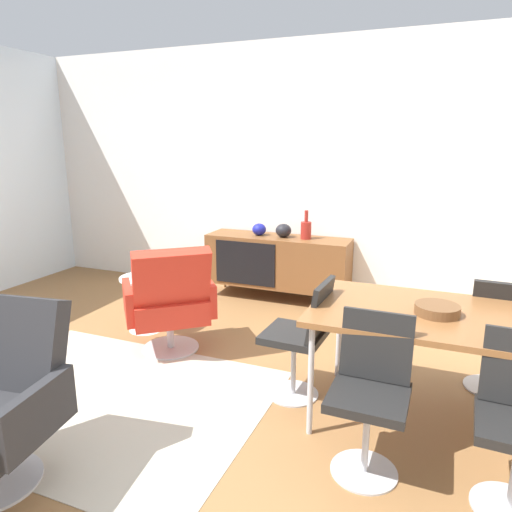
{
  "coord_description": "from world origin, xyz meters",
  "views": [
    {
      "loc": [
        1.69,
        -2.45,
        1.74
      ],
      "look_at": [
        0.42,
        0.66,
        0.91
      ],
      "focal_mm": 32.62,
      "sensor_mm": 36.0,
      "label": 1
    }
  ],
  "objects_px": {
    "vase_cobalt": "(259,229)",
    "vase_sculptural_dark": "(283,231)",
    "dining_table": "(447,321)",
    "dining_chair_near_window": "(303,334)",
    "sideboard": "(277,261)",
    "vase_ceramic_small": "(306,229)",
    "dining_chair_front_left": "(371,388)",
    "side_table_round": "(145,297)",
    "lounge_chair_red": "(170,300)",
    "dining_chair_back_right": "(498,331)",
    "fruit_bowl": "(143,273)",
    "wooden_bowl_on_table": "(437,310)"
  },
  "relations": [
    {
      "from": "vase_cobalt",
      "to": "wooden_bowl_on_table",
      "type": "relative_size",
      "value": 0.6
    },
    {
      "from": "side_table_round",
      "to": "dining_table",
      "type": "bearing_deg",
      "value": -12.87
    },
    {
      "from": "dining_chair_back_right",
      "to": "side_table_round",
      "type": "bearing_deg",
      "value": 179.3
    },
    {
      "from": "sideboard",
      "to": "dining_chair_near_window",
      "type": "relative_size",
      "value": 1.87
    },
    {
      "from": "vase_ceramic_small",
      "to": "dining_chair_front_left",
      "type": "xyz_separation_m",
      "value": [
        1.08,
        -2.47,
        -0.35
      ]
    },
    {
      "from": "sideboard",
      "to": "dining_chair_front_left",
      "type": "relative_size",
      "value": 1.87
    },
    {
      "from": "vase_ceramic_small",
      "to": "lounge_chair_red",
      "type": "distance_m",
      "value": 1.81
    },
    {
      "from": "lounge_chair_red",
      "to": "dining_chair_front_left",
      "type": "bearing_deg",
      "value": -25.09
    },
    {
      "from": "lounge_chair_red",
      "to": "side_table_round",
      "type": "relative_size",
      "value": 1.82
    },
    {
      "from": "fruit_bowl",
      "to": "sideboard",
      "type": "bearing_deg",
      "value": 56.92
    },
    {
      "from": "vase_sculptural_dark",
      "to": "sideboard",
      "type": "bearing_deg",
      "value": -178.4
    },
    {
      "from": "lounge_chair_red",
      "to": "dining_chair_back_right",
      "type": "bearing_deg",
      "value": 6.78
    },
    {
      "from": "dining_table",
      "to": "dining_chair_near_window",
      "type": "distance_m",
      "value": 0.92
    },
    {
      "from": "dining_table",
      "to": "side_table_round",
      "type": "distance_m",
      "value": 2.7
    },
    {
      "from": "fruit_bowl",
      "to": "wooden_bowl_on_table",
      "type": "bearing_deg",
      "value": -13.74
    },
    {
      "from": "vase_sculptural_dark",
      "to": "dining_chair_near_window",
      "type": "bearing_deg",
      "value": -67.45
    },
    {
      "from": "dining_chair_back_right",
      "to": "dining_chair_near_window",
      "type": "distance_m",
      "value": 1.36
    },
    {
      "from": "dining_chair_front_left",
      "to": "vase_ceramic_small",
      "type": "bearing_deg",
      "value": 113.6
    },
    {
      "from": "fruit_bowl",
      "to": "dining_chair_back_right",
      "type": "bearing_deg",
      "value": -0.66
    },
    {
      "from": "vase_cobalt",
      "to": "vase_sculptural_dark",
      "type": "relative_size",
      "value": 0.9
    },
    {
      "from": "wooden_bowl_on_table",
      "to": "fruit_bowl",
      "type": "height_order",
      "value": "wooden_bowl_on_table"
    },
    {
      "from": "sideboard",
      "to": "lounge_chair_red",
      "type": "relative_size",
      "value": 1.69
    },
    {
      "from": "vase_sculptural_dark",
      "to": "lounge_chair_red",
      "type": "relative_size",
      "value": 0.18
    },
    {
      "from": "sideboard",
      "to": "fruit_bowl",
      "type": "xyz_separation_m",
      "value": [
        -0.85,
        -1.31,
        0.12
      ]
    },
    {
      "from": "dining_chair_back_right",
      "to": "side_table_round",
      "type": "relative_size",
      "value": 1.65
    },
    {
      "from": "vase_ceramic_small",
      "to": "fruit_bowl",
      "type": "relative_size",
      "value": 1.54
    },
    {
      "from": "vase_cobalt",
      "to": "vase_sculptural_dark",
      "type": "height_order",
      "value": "vase_sculptural_dark"
    },
    {
      "from": "dining_table",
      "to": "dining_chair_back_right",
      "type": "height_order",
      "value": "dining_chair_back_right"
    },
    {
      "from": "dining_chair_back_right",
      "to": "fruit_bowl",
      "type": "height_order",
      "value": "dining_chair_back_right"
    },
    {
      "from": "vase_cobalt",
      "to": "wooden_bowl_on_table",
      "type": "xyz_separation_m",
      "value": [
        1.91,
        -1.94,
        -0.02
      ]
    },
    {
      "from": "vase_cobalt",
      "to": "lounge_chair_red",
      "type": "xyz_separation_m",
      "value": [
        -0.14,
        -1.64,
        -0.32
      ]
    },
    {
      "from": "vase_ceramic_small",
      "to": "wooden_bowl_on_table",
      "type": "xyz_separation_m",
      "value": [
        1.37,
        -1.94,
        -0.05
      ]
    },
    {
      "from": "vase_sculptural_dark",
      "to": "dining_chair_near_window",
      "type": "height_order",
      "value": "vase_sculptural_dark"
    },
    {
      "from": "vase_cobalt",
      "to": "dining_chair_back_right",
      "type": "bearing_deg",
      "value": -30.19
    },
    {
      "from": "dining_chair_back_right",
      "to": "fruit_bowl",
      "type": "bearing_deg",
      "value": 179.34
    },
    {
      "from": "vase_ceramic_small",
      "to": "lounge_chair_red",
      "type": "xyz_separation_m",
      "value": [
        -0.69,
        -1.64,
        -0.36
      ]
    },
    {
      "from": "vase_cobalt",
      "to": "dining_chair_front_left",
      "type": "bearing_deg",
      "value": -56.71
    },
    {
      "from": "vase_cobalt",
      "to": "side_table_round",
      "type": "relative_size",
      "value": 0.3
    },
    {
      "from": "side_table_round",
      "to": "vase_cobalt",
      "type": "bearing_deg",
      "value": 64.16
    },
    {
      "from": "dining_table",
      "to": "dining_chair_front_left",
      "type": "bearing_deg",
      "value": -122.0
    },
    {
      "from": "vase_ceramic_small",
      "to": "fruit_bowl",
      "type": "distance_m",
      "value": 1.78
    },
    {
      "from": "vase_cobalt",
      "to": "fruit_bowl",
      "type": "distance_m",
      "value": 1.48
    },
    {
      "from": "vase_sculptural_dark",
      "to": "dining_chair_back_right",
      "type": "height_order",
      "value": "vase_sculptural_dark"
    },
    {
      "from": "sideboard",
      "to": "dining_chair_near_window",
      "type": "distance_m",
      "value": 2.09
    },
    {
      "from": "dining_chair_front_left",
      "to": "vase_sculptural_dark",
      "type": "bearing_deg",
      "value": 118.39
    },
    {
      "from": "side_table_round",
      "to": "lounge_chair_red",
      "type": "bearing_deg",
      "value": -33.75
    },
    {
      "from": "lounge_chair_red",
      "to": "side_table_round",
      "type": "bearing_deg",
      "value": 146.25
    },
    {
      "from": "dining_chair_front_left",
      "to": "fruit_bowl",
      "type": "height_order",
      "value": "dining_chair_front_left"
    },
    {
      "from": "vase_sculptural_dark",
      "to": "vase_ceramic_small",
      "type": "bearing_deg",
      "value": 0.0
    },
    {
      "from": "sideboard",
      "to": "dining_chair_front_left",
      "type": "bearing_deg",
      "value": -60.39
    }
  ]
}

